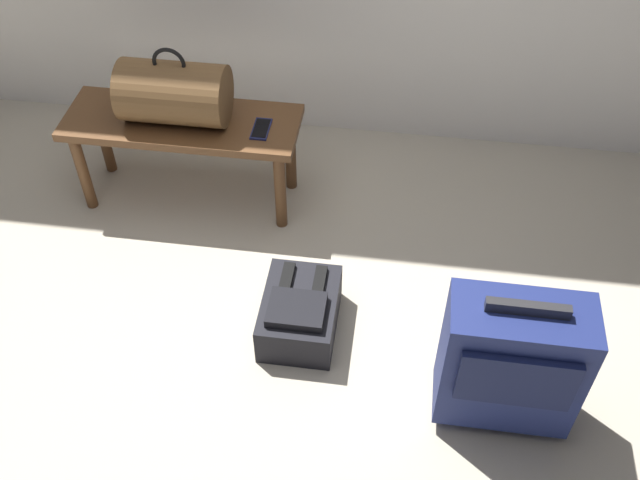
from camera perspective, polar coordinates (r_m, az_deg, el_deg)
name	(u,v)px	position (r m, az deg, el deg)	size (l,w,h in m)	color
ground_plane	(224,374)	(2.77, -7.49, -10.35)	(6.60, 6.60, 0.00)	#B2A893
bench	(183,132)	(3.21, -10.64, 8.29)	(1.00, 0.36, 0.43)	brown
duffel_bag_brown	(174,93)	(3.10, -11.35, 11.23)	(0.44, 0.26, 0.34)	brown
cell_phone	(261,129)	(3.07, -4.62, 8.65)	(0.07, 0.14, 0.01)	#191E4C
suitcase_upright_navy	(511,362)	(2.48, 14.71, -9.18)	(0.45, 0.25, 0.60)	navy
backpack_dark	(300,312)	(2.80, -1.59, -5.67)	(0.28, 0.38, 0.21)	black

